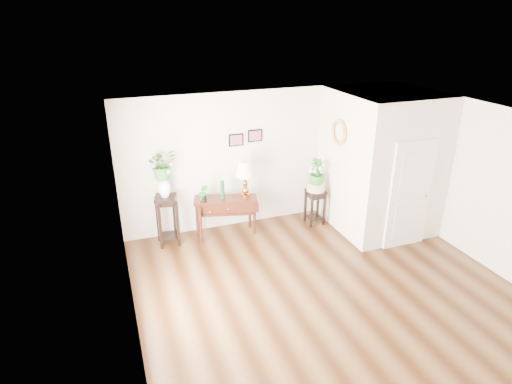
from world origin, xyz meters
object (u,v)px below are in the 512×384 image
console_table (226,217)px  plant_stand_b (315,207)px  table_lamp (245,179)px  plant_stand_a (167,220)px

console_table → plant_stand_b: 1.92m
console_table → table_lamp: table_lamp is taller
console_table → table_lamp: 0.87m
table_lamp → plant_stand_a: 1.70m
plant_stand_b → table_lamp: bearing=174.9°
plant_stand_a → plant_stand_b: (3.06, -0.21, -0.12)m
table_lamp → plant_stand_b: 1.70m
console_table → plant_stand_a: (-1.15, 0.07, 0.09)m
plant_stand_b → plant_stand_a: bearing=176.1°
table_lamp → plant_stand_b: bearing=-5.1°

